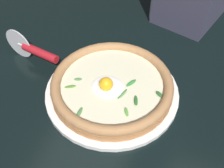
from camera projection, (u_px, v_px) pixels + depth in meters
ground_plane at (124, 89)px, 0.68m from camera, size 2.40×2.40×0.03m
pizza_plate at (112, 91)px, 0.65m from camera, size 0.32×0.32×0.01m
pizza at (112, 85)px, 0.63m from camera, size 0.29×0.29×0.05m
pizza_cutter at (33, 50)px, 0.69m from camera, size 0.17×0.05×0.09m
drinking_glass at (162, 2)px, 0.83m from camera, size 0.07×0.07×0.14m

